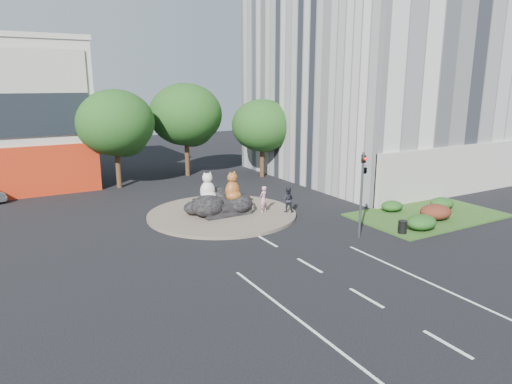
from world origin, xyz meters
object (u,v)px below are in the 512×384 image
(kitten_calico, at_px, (211,212))
(pedestrian_dark, at_px, (288,200))
(litter_bin, at_px, (403,227))
(kitten_white, at_px, (251,205))
(cat_tabby, at_px, (232,186))
(cat_white, at_px, (208,186))
(pedestrian_pink, at_px, (263,199))

(kitten_calico, relative_size, pedestrian_dark, 0.55)
(litter_bin, bearing_deg, kitten_white, 124.18)
(cat_tabby, distance_m, kitten_white, 1.97)
(cat_white, bearing_deg, cat_tabby, -21.29)
(cat_white, distance_m, cat_tabby, 1.65)
(kitten_white, height_order, pedestrian_pink, pedestrian_pink)
(cat_tabby, xyz_separation_m, pedestrian_pink, (1.96, -0.74, -1.00))
(kitten_white, distance_m, pedestrian_pink, 1.00)
(cat_tabby, bearing_deg, kitten_white, -23.24)
(kitten_calico, bearing_deg, litter_bin, 1.07)
(kitten_calico, xyz_separation_m, litter_bin, (8.73, -7.93, -0.17))
(cat_tabby, bearing_deg, cat_white, 135.07)
(cat_tabby, bearing_deg, pedestrian_dark, -40.56)
(cat_white, xyz_separation_m, litter_bin, (8.38, -9.25, -1.58))
(cat_white, height_order, cat_tabby, cat_tabby)
(cat_tabby, distance_m, kitten_calico, 2.36)
(kitten_calico, relative_size, pedestrian_pink, 0.52)
(kitten_calico, bearing_deg, pedestrian_pink, 40.03)
(cat_tabby, distance_m, litter_bin, 11.05)
(cat_white, distance_m, kitten_white, 3.25)
(cat_tabby, height_order, kitten_white, cat_tabby)
(litter_bin, bearing_deg, cat_tabby, 129.34)
(pedestrian_dark, bearing_deg, kitten_white, 4.13)
(cat_tabby, xyz_separation_m, litter_bin, (6.93, -8.46, -1.60))
(pedestrian_dark, bearing_deg, cat_white, 11.68)
(pedestrian_pink, height_order, pedestrian_dark, pedestrian_pink)
(litter_bin, bearing_deg, pedestrian_dark, 117.01)
(cat_tabby, bearing_deg, kitten_calico, -179.86)
(pedestrian_pink, bearing_deg, cat_white, -47.88)
(pedestrian_pink, relative_size, pedestrian_dark, 1.06)
(kitten_white, relative_size, pedestrian_pink, 0.47)
(pedestrian_pink, distance_m, litter_bin, 9.20)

